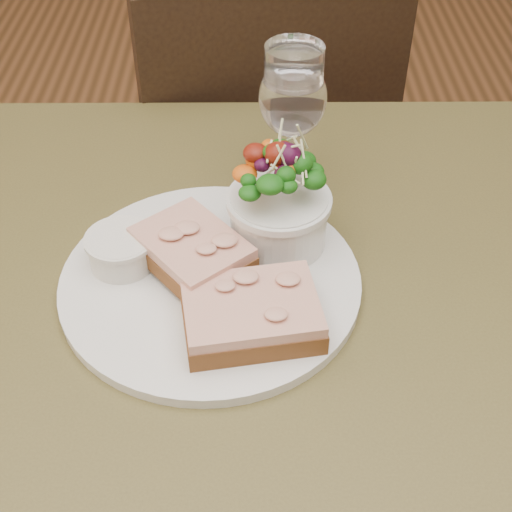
{
  "coord_description": "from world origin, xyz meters",
  "views": [
    {
      "loc": [
        0.01,
        -0.51,
        1.28
      ],
      "look_at": [
        0.01,
        0.01,
        0.81
      ],
      "focal_mm": 50.0,
      "sensor_mm": 36.0,
      "label": 1
    }
  ],
  "objects_px": {
    "ramekin": "(121,249)",
    "sandwich_front": "(251,314)",
    "chair_far": "(248,235)",
    "dinner_plate": "(211,281)",
    "cafe_table": "(249,366)",
    "wine_glass": "(293,102)",
    "salad_bowl": "(279,198)",
    "sandwich_back": "(192,250)"
  },
  "relations": [
    {
      "from": "cafe_table",
      "to": "ramekin",
      "type": "relative_size",
      "value": 11.7
    },
    {
      "from": "cafe_table",
      "to": "ramekin",
      "type": "height_order",
      "value": "ramekin"
    },
    {
      "from": "sandwich_front",
      "to": "sandwich_back",
      "type": "height_order",
      "value": "sandwich_back"
    },
    {
      "from": "sandwich_back",
      "to": "sandwich_front",
      "type": "bearing_deg",
      "value": -3.31
    },
    {
      "from": "cafe_table",
      "to": "sandwich_front",
      "type": "distance_m",
      "value": 0.14
    },
    {
      "from": "dinner_plate",
      "to": "salad_bowl",
      "type": "bearing_deg",
      "value": 38.22
    },
    {
      "from": "cafe_table",
      "to": "wine_glass",
      "type": "relative_size",
      "value": 4.57
    },
    {
      "from": "sandwich_front",
      "to": "ramekin",
      "type": "height_order",
      "value": "ramekin"
    },
    {
      "from": "sandwich_front",
      "to": "ramekin",
      "type": "distance_m",
      "value": 0.16
    },
    {
      "from": "cafe_table",
      "to": "salad_bowl",
      "type": "relative_size",
      "value": 6.3
    },
    {
      "from": "salad_bowl",
      "to": "cafe_table",
      "type": "bearing_deg",
      "value": -111.71
    },
    {
      "from": "wine_glass",
      "to": "dinner_plate",
      "type": "bearing_deg",
      "value": -118.86
    },
    {
      "from": "ramekin",
      "to": "salad_bowl",
      "type": "bearing_deg",
      "value": 11.68
    },
    {
      "from": "cafe_table",
      "to": "dinner_plate",
      "type": "distance_m",
      "value": 0.12
    },
    {
      "from": "sandwich_back",
      "to": "salad_bowl",
      "type": "xyz_separation_m",
      "value": [
        0.09,
        0.04,
        0.04
      ]
    },
    {
      "from": "chair_far",
      "to": "dinner_plate",
      "type": "distance_m",
      "value": 0.77
    },
    {
      "from": "cafe_table",
      "to": "sandwich_back",
      "type": "distance_m",
      "value": 0.15
    },
    {
      "from": "chair_far",
      "to": "dinner_plate",
      "type": "relative_size",
      "value": 2.87
    },
    {
      "from": "sandwich_front",
      "to": "dinner_plate",
      "type": "bearing_deg",
      "value": 112.68
    },
    {
      "from": "ramekin",
      "to": "wine_glass",
      "type": "xyz_separation_m",
      "value": [
        0.18,
        0.14,
        0.09
      ]
    },
    {
      "from": "chair_far",
      "to": "salad_bowl",
      "type": "bearing_deg",
      "value": 77.33
    },
    {
      "from": "sandwich_front",
      "to": "salad_bowl",
      "type": "height_order",
      "value": "salad_bowl"
    },
    {
      "from": "cafe_table",
      "to": "sandwich_front",
      "type": "xyz_separation_m",
      "value": [
        0.0,
        -0.04,
        0.13
      ]
    },
    {
      "from": "cafe_table",
      "to": "salad_bowl",
      "type": "xyz_separation_m",
      "value": [
        0.03,
        0.08,
        0.17
      ]
    },
    {
      "from": "chair_far",
      "to": "wine_glass",
      "type": "relative_size",
      "value": 5.14
    },
    {
      "from": "salad_bowl",
      "to": "sandwich_front",
      "type": "bearing_deg",
      "value": -103.24
    },
    {
      "from": "chair_far",
      "to": "sandwich_front",
      "type": "xyz_separation_m",
      "value": [
        0.01,
        -0.68,
        0.49
      ]
    },
    {
      "from": "cafe_table",
      "to": "ramekin",
      "type": "xyz_separation_m",
      "value": [
        -0.13,
        0.05,
        0.13
      ]
    },
    {
      "from": "ramekin",
      "to": "cafe_table",
      "type": "bearing_deg",
      "value": -20.28
    },
    {
      "from": "cafe_table",
      "to": "wine_glass",
      "type": "height_order",
      "value": "wine_glass"
    },
    {
      "from": "cafe_table",
      "to": "ramekin",
      "type": "bearing_deg",
      "value": 159.72
    },
    {
      "from": "cafe_table",
      "to": "wine_glass",
      "type": "distance_m",
      "value": 0.3
    },
    {
      "from": "cafe_table",
      "to": "ramekin",
      "type": "distance_m",
      "value": 0.19
    },
    {
      "from": "sandwich_back",
      "to": "wine_glass",
      "type": "bearing_deg",
      "value": 104.06
    },
    {
      "from": "dinner_plate",
      "to": "ramekin",
      "type": "distance_m",
      "value": 0.1
    },
    {
      "from": "chair_far",
      "to": "sandwich_front",
      "type": "bearing_deg",
      "value": 74.15
    },
    {
      "from": "ramekin",
      "to": "sandwich_front",
      "type": "bearing_deg",
      "value": -33.8
    },
    {
      "from": "cafe_table",
      "to": "sandwich_front",
      "type": "bearing_deg",
      "value": -85.07
    },
    {
      "from": "dinner_plate",
      "to": "sandwich_front",
      "type": "distance_m",
      "value": 0.08
    },
    {
      "from": "cafe_table",
      "to": "dinner_plate",
      "type": "xyz_separation_m",
      "value": [
        -0.04,
        0.03,
        0.11
      ]
    },
    {
      "from": "chair_far",
      "to": "ramekin",
      "type": "relative_size",
      "value": 13.16
    },
    {
      "from": "chair_far",
      "to": "sandwich_back",
      "type": "relative_size",
      "value": 6.29
    }
  ]
}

